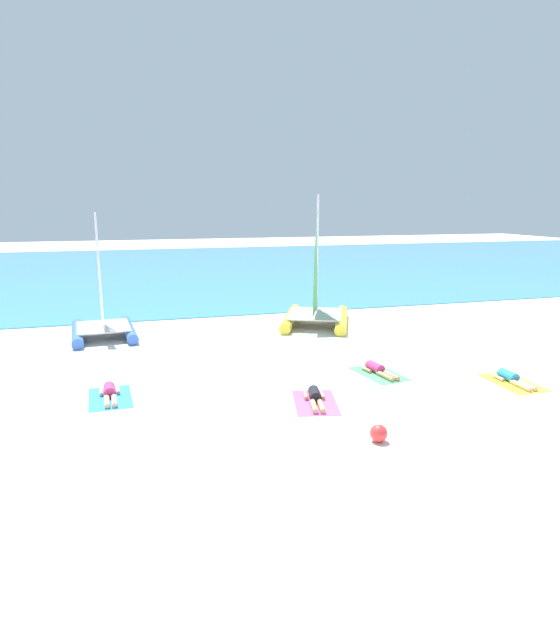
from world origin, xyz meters
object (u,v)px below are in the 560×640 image
(towel_center_left, at_px, (315,402))
(sunbather_center_right, at_px, (378,369))
(sailboat_blue, at_px, (103,320))
(sunbather_rightmost, at_px, (511,378))
(towel_leftmost, at_px, (110,398))
(beach_ball, at_px, (379,433))
(sunbather_center_left, at_px, (315,397))
(towel_center_right, at_px, (379,374))
(sailboat_yellow, at_px, (316,307))
(sunbather_leftmost, at_px, (110,393))
(towel_rightmost, at_px, (513,383))

(towel_center_left, xyz_separation_m, sunbather_center_right, (2.69, 1.82, 0.13))
(sailboat_blue, bearing_deg, sunbather_rightmost, -42.07)
(towel_center_left, bearing_deg, sunbather_rightmost, -0.46)
(towel_leftmost, bearing_deg, beach_ball, -38.72)
(sailboat_blue, relative_size, sunbather_center_left, 3.06)
(sailboat_blue, relative_size, sunbather_center_right, 3.04)
(sunbather_center_left, distance_m, towel_center_right, 3.18)
(sunbather_center_right, relative_size, beach_ball, 4.02)
(sailboat_yellow, height_order, towel_center_right, sailboat_yellow)
(towel_center_right, bearing_deg, towel_leftmost, 179.02)
(sunbather_leftmost, bearing_deg, towel_center_left, -23.04)
(sailboat_blue, relative_size, beach_ball, 12.24)
(sailboat_blue, xyz_separation_m, sunbather_rightmost, (11.47, -9.08, -0.58))
(sailboat_yellow, height_order, beach_ball, sailboat_yellow)
(towel_leftmost, xyz_separation_m, sunbather_center_right, (7.83, -0.07, 0.13))
(towel_leftmost, distance_m, sunbather_leftmost, 0.14)
(sailboat_blue, xyz_separation_m, sunbather_center_left, (5.45, -8.97, -0.58))
(towel_center_right, bearing_deg, sunbather_rightmost, -28.41)
(sailboat_yellow, distance_m, sunbather_center_right, 6.96)
(towel_center_right, xyz_separation_m, sunbather_center_right, (-0.01, 0.07, 0.13))
(sunbather_leftmost, bearing_deg, sunbather_rightmost, -12.39)
(towel_center_left, relative_size, sunbather_center_left, 1.22)
(sailboat_yellow, relative_size, sailboat_blue, 1.15)
(towel_leftmost, relative_size, towel_rightmost, 1.00)
(sunbather_leftmost, distance_m, beach_ball, 7.27)
(sailboat_yellow, xyz_separation_m, towel_rightmost, (2.83, -8.84, -0.81))
(sunbather_leftmost, height_order, sunbather_rightmost, same)
(sailboat_yellow, relative_size, towel_center_right, 2.88)
(sailboat_blue, relative_size, towel_center_right, 2.51)
(towel_center_right, distance_m, sunbather_center_right, 0.14)
(sunbather_center_left, bearing_deg, sunbather_leftmost, 173.35)
(towel_center_left, relative_size, sunbather_center_right, 1.21)
(sailboat_blue, height_order, towel_rightmost, sailboat_blue)
(towel_leftmost, height_order, sunbather_center_right, sunbather_center_right)
(sunbather_leftmost, xyz_separation_m, sunbather_center_right, (7.84, -0.14, 0.00))
(towel_center_left, xyz_separation_m, towel_center_right, (2.70, 1.75, 0.00))
(sunbather_rightmost, bearing_deg, sunbather_leftmost, 170.71)
(sailboat_yellow, bearing_deg, sunbather_center_right, -70.20)
(sailboat_blue, distance_m, sunbather_center_right, 10.88)
(towel_rightmost, height_order, beach_ball, beach_ball)
(sailboat_blue, xyz_separation_m, sunbather_center_right, (8.13, -7.21, -0.58))
(towel_center_left, distance_m, sunbather_center_left, 0.14)
(sunbather_leftmost, relative_size, towel_rightmost, 0.82)
(sunbather_leftmost, bearing_deg, sailboat_yellow, 36.82)
(towel_center_left, bearing_deg, sunbather_leftmost, 159.19)
(sailboat_blue, bearing_deg, towel_center_left, -62.66)
(towel_rightmost, bearing_deg, beach_ball, -155.58)
(sailboat_yellow, xyz_separation_m, sailboat_blue, (-8.64, 0.31, -0.10))
(sailboat_blue, distance_m, towel_leftmost, 7.18)
(sunbather_leftmost, distance_m, towel_center_right, 7.85)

